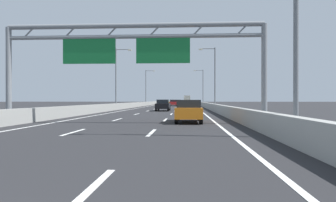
% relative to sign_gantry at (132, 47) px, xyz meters
% --- Properties ---
extents(ground_plane, '(260.00, 260.00, 0.00)m').
position_rel_sign_gantry_xyz_m(ground_plane, '(0.11, 81.92, -4.83)').
color(ground_plane, '#262628').
extents(lane_dash_left_1, '(0.16, 3.00, 0.01)m').
position_rel_sign_gantry_xyz_m(lane_dash_left_1, '(-1.69, -5.58, -4.82)').
color(lane_dash_left_1, white).
rests_on(lane_dash_left_1, ground_plane).
extents(lane_dash_left_2, '(0.16, 3.00, 0.01)m').
position_rel_sign_gantry_xyz_m(lane_dash_left_2, '(-1.69, 3.42, -4.82)').
color(lane_dash_left_2, white).
rests_on(lane_dash_left_2, ground_plane).
extents(lane_dash_left_3, '(0.16, 3.00, 0.01)m').
position_rel_sign_gantry_xyz_m(lane_dash_left_3, '(-1.69, 12.42, -4.82)').
color(lane_dash_left_3, white).
rests_on(lane_dash_left_3, ground_plane).
extents(lane_dash_left_4, '(0.16, 3.00, 0.01)m').
position_rel_sign_gantry_xyz_m(lane_dash_left_4, '(-1.69, 21.42, -4.82)').
color(lane_dash_left_4, white).
rests_on(lane_dash_left_4, ground_plane).
extents(lane_dash_left_5, '(0.16, 3.00, 0.01)m').
position_rel_sign_gantry_xyz_m(lane_dash_left_5, '(-1.69, 30.42, -4.82)').
color(lane_dash_left_5, white).
rests_on(lane_dash_left_5, ground_plane).
extents(lane_dash_left_6, '(0.16, 3.00, 0.01)m').
position_rel_sign_gantry_xyz_m(lane_dash_left_6, '(-1.69, 39.42, -4.82)').
color(lane_dash_left_6, white).
rests_on(lane_dash_left_6, ground_plane).
extents(lane_dash_left_7, '(0.16, 3.00, 0.01)m').
position_rel_sign_gantry_xyz_m(lane_dash_left_7, '(-1.69, 48.42, -4.82)').
color(lane_dash_left_7, white).
rests_on(lane_dash_left_7, ground_plane).
extents(lane_dash_left_8, '(0.16, 3.00, 0.01)m').
position_rel_sign_gantry_xyz_m(lane_dash_left_8, '(-1.69, 57.42, -4.82)').
color(lane_dash_left_8, white).
rests_on(lane_dash_left_8, ground_plane).
extents(lane_dash_left_9, '(0.16, 3.00, 0.01)m').
position_rel_sign_gantry_xyz_m(lane_dash_left_9, '(-1.69, 66.42, -4.82)').
color(lane_dash_left_9, white).
rests_on(lane_dash_left_9, ground_plane).
extents(lane_dash_left_10, '(0.16, 3.00, 0.01)m').
position_rel_sign_gantry_xyz_m(lane_dash_left_10, '(-1.69, 75.42, -4.82)').
color(lane_dash_left_10, white).
rests_on(lane_dash_left_10, ground_plane).
extents(lane_dash_left_11, '(0.16, 3.00, 0.01)m').
position_rel_sign_gantry_xyz_m(lane_dash_left_11, '(-1.69, 84.42, -4.82)').
color(lane_dash_left_11, white).
rests_on(lane_dash_left_11, ground_plane).
extents(lane_dash_left_12, '(0.16, 3.00, 0.01)m').
position_rel_sign_gantry_xyz_m(lane_dash_left_12, '(-1.69, 93.42, -4.82)').
color(lane_dash_left_12, white).
rests_on(lane_dash_left_12, ground_plane).
extents(lane_dash_left_13, '(0.16, 3.00, 0.01)m').
position_rel_sign_gantry_xyz_m(lane_dash_left_13, '(-1.69, 102.42, -4.82)').
color(lane_dash_left_13, white).
rests_on(lane_dash_left_13, ground_plane).
extents(lane_dash_left_14, '(0.16, 3.00, 0.01)m').
position_rel_sign_gantry_xyz_m(lane_dash_left_14, '(-1.69, 111.42, -4.82)').
color(lane_dash_left_14, white).
rests_on(lane_dash_left_14, ground_plane).
extents(lane_dash_left_15, '(0.16, 3.00, 0.01)m').
position_rel_sign_gantry_xyz_m(lane_dash_left_15, '(-1.69, 120.42, -4.82)').
color(lane_dash_left_15, white).
rests_on(lane_dash_left_15, ground_plane).
extents(lane_dash_left_16, '(0.16, 3.00, 0.01)m').
position_rel_sign_gantry_xyz_m(lane_dash_left_16, '(-1.69, 129.42, -4.82)').
color(lane_dash_left_16, white).
rests_on(lane_dash_left_16, ground_plane).
extents(lane_dash_left_17, '(0.16, 3.00, 0.01)m').
position_rel_sign_gantry_xyz_m(lane_dash_left_17, '(-1.69, 138.42, -4.82)').
color(lane_dash_left_17, white).
rests_on(lane_dash_left_17, ground_plane).
extents(lane_dash_right_0, '(0.16, 3.00, 0.01)m').
position_rel_sign_gantry_xyz_m(lane_dash_right_0, '(1.91, -14.58, -4.82)').
color(lane_dash_right_0, white).
rests_on(lane_dash_right_0, ground_plane).
extents(lane_dash_right_1, '(0.16, 3.00, 0.01)m').
position_rel_sign_gantry_xyz_m(lane_dash_right_1, '(1.91, -5.58, -4.82)').
color(lane_dash_right_1, white).
rests_on(lane_dash_right_1, ground_plane).
extents(lane_dash_right_2, '(0.16, 3.00, 0.01)m').
position_rel_sign_gantry_xyz_m(lane_dash_right_2, '(1.91, 3.42, -4.82)').
color(lane_dash_right_2, white).
rests_on(lane_dash_right_2, ground_plane).
extents(lane_dash_right_3, '(0.16, 3.00, 0.01)m').
position_rel_sign_gantry_xyz_m(lane_dash_right_3, '(1.91, 12.42, -4.82)').
color(lane_dash_right_3, white).
rests_on(lane_dash_right_3, ground_plane).
extents(lane_dash_right_4, '(0.16, 3.00, 0.01)m').
position_rel_sign_gantry_xyz_m(lane_dash_right_4, '(1.91, 21.42, -4.82)').
color(lane_dash_right_4, white).
rests_on(lane_dash_right_4, ground_plane).
extents(lane_dash_right_5, '(0.16, 3.00, 0.01)m').
position_rel_sign_gantry_xyz_m(lane_dash_right_5, '(1.91, 30.42, -4.82)').
color(lane_dash_right_5, white).
rests_on(lane_dash_right_5, ground_plane).
extents(lane_dash_right_6, '(0.16, 3.00, 0.01)m').
position_rel_sign_gantry_xyz_m(lane_dash_right_6, '(1.91, 39.42, -4.82)').
color(lane_dash_right_6, white).
rests_on(lane_dash_right_6, ground_plane).
extents(lane_dash_right_7, '(0.16, 3.00, 0.01)m').
position_rel_sign_gantry_xyz_m(lane_dash_right_7, '(1.91, 48.42, -4.82)').
color(lane_dash_right_7, white).
rests_on(lane_dash_right_7, ground_plane).
extents(lane_dash_right_8, '(0.16, 3.00, 0.01)m').
position_rel_sign_gantry_xyz_m(lane_dash_right_8, '(1.91, 57.42, -4.82)').
color(lane_dash_right_8, white).
rests_on(lane_dash_right_8, ground_plane).
extents(lane_dash_right_9, '(0.16, 3.00, 0.01)m').
position_rel_sign_gantry_xyz_m(lane_dash_right_9, '(1.91, 66.42, -4.82)').
color(lane_dash_right_9, white).
rests_on(lane_dash_right_9, ground_plane).
extents(lane_dash_right_10, '(0.16, 3.00, 0.01)m').
position_rel_sign_gantry_xyz_m(lane_dash_right_10, '(1.91, 75.42, -4.82)').
color(lane_dash_right_10, white).
rests_on(lane_dash_right_10, ground_plane).
extents(lane_dash_right_11, '(0.16, 3.00, 0.01)m').
position_rel_sign_gantry_xyz_m(lane_dash_right_11, '(1.91, 84.42, -4.82)').
color(lane_dash_right_11, white).
rests_on(lane_dash_right_11, ground_plane).
extents(lane_dash_right_12, '(0.16, 3.00, 0.01)m').
position_rel_sign_gantry_xyz_m(lane_dash_right_12, '(1.91, 93.42, -4.82)').
color(lane_dash_right_12, white).
rests_on(lane_dash_right_12, ground_plane).
extents(lane_dash_right_13, '(0.16, 3.00, 0.01)m').
position_rel_sign_gantry_xyz_m(lane_dash_right_13, '(1.91, 102.42, -4.82)').
color(lane_dash_right_13, white).
rests_on(lane_dash_right_13, ground_plane).
extents(lane_dash_right_14, '(0.16, 3.00, 0.01)m').
position_rel_sign_gantry_xyz_m(lane_dash_right_14, '(1.91, 111.42, -4.82)').
color(lane_dash_right_14, white).
rests_on(lane_dash_right_14, ground_plane).
extents(lane_dash_right_15, '(0.16, 3.00, 0.01)m').
position_rel_sign_gantry_xyz_m(lane_dash_right_15, '(1.91, 120.42, -4.82)').
color(lane_dash_right_15, white).
rests_on(lane_dash_right_15, ground_plane).
extents(lane_dash_right_16, '(0.16, 3.00, 0.01)m').
position_rel_sign_gantry_xyz_m(lane_dash_right_16, '(1.91, 129.42, -4.82)').
color(lane_dash_right_16, white).
rests_on(lane_dash_right_16, ground_plane).
extents(lane_dash_right_17, '(0.16, 3.00, 0.01)m').
position_rel_sign_gantry_xyz_m(lane_dash_right_17, '(1.91, 138.42, -4.82)').
color(lane_dash_right_17, white).
rests_on(lane_dash_right_17, ground_plane).
extents(edge_line_left, '(0.16, 176.00, 0.01)m').
position_rel_sign_gantry_xyz_m(edge_line_left, '(-5.14, 69.92, -4.82)').
color(edge_line_left, white).
rests_on(edge_line_left, ground_plane).
extents(edge_line_right, '(0.16, 176.00, 0.01)m').
position_rel_sign_gantry_xyz_m(edge_line_right, '(5.36, 69.92, -4.82)').
color(edge_line_right, white).
rests_on(edge_line_right, ground_plane).
extents(barrier_left, '(0.45, 220.00, 0.95)m').
position_rel_sign_gantry_xyz_m(barrier_left, '(-6.79, 91.92, -4.35)').
color(barrier_left, '#9E9E99').
rests_on(barrier_left, ground_plane).
extents(barrier_right, '(0.45, 220.00, 0.95)m').
position_rel_sign_gantry_xyz_m(barrier_right, '(7.01, 91.92, -4.35)').
color(barrier_right, '#9E9E99').
rests_on(barrier_right, ground_plane).
extents(sign_gantry, '(16.72, 0.36, 6.36)m').
position_rel_sign_gantry_xyz_m(sign_gantry, '(0.00, 0.00, 0.00)').
color(sign_gantry, gray).
rests_on(sign_gantry, ground_plane).
extents(streetlamp_right_near, '(2.58, 0.28, 9.50)m').
position_rel_sign_gantry_xyz_m(streetlamp_right_near, '(7.57, -6.99, 0.57)').
color(streetlamp_right_near, slate).
rests_on(streetlamp_right_near, ground_plane).
extents(streetlamp_left_mid, '(2.58, 0.28, 9.50)m').
position_rel_sign_gantry_xyz_m(streetlamp_left_mid, '(-7.36, 28.57, 0.57)').
color(streetlamp_left_mid, slate).
rests_on(streetlamp_left_mid, ground_plane).
extents(streetlamp_right_mid, '(2.58, 0.28, 9.50)m').
position_rel_sign_gantry_xyz_m(streetlamp_right_mid, '(7.57, 28.57, 0.57)').
color(streetlamp_right_mid, slate).
rests_on(streetlamp_right_mid, ground_plane).
extents(streetlamp_left_far, '(2.58, 0.28, 9.50)m').
position_rel_sign_gantry_xyz_m(streetlamp_left_far, '(-7.36, 64.14, 0.57)').
color(streetlamp_left_far, slate).
rests_on(streetlamp_left_far, ground_plane).
extents(streetlamp_right_far, '(2.58, 0.28, 9.50)m').
position_rel_sign_gantry_xyz_m(streetlamp_right_far, '(7.57, 64.14, 0.57)').
color(streetlamp_right_far, slate).
rests_on(streetlamp_right_far, ground_plane).
extents(red_car, '(1.84, 4.18, 1.50)m').
position_rel_sign_gantry_xyz_m(red_car, '(0.34, 54.54, -4.07)').
color(red_car, red).
rests_on(red_car, ground_plane).
extents(black_car, '(1.77, 4.66, 1.51)m').
position_rel_sign_gantry_xyz_m(black_car, '(0.32, 21.95, -4.05)').
color(black_car, black).
rests_on(black_car, ground_plane).
extents(orange_car, '(1.70, 4.59, 1.49)m').
position_rel_sign_gantry_xyz_m(orange_car, '(3.62, 1.03, -4.07)').
color(orange_car, orange).
rests_on(orange_car, ground_plane).
extents(silver_car, '(1.88, 4.55, 1.47)m').
position_rel_sign_gantry_xyz_m(silver_car, '(-0.10, 62.09, -4.07)').
color(silver_car, '#A8ADB2').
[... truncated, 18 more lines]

